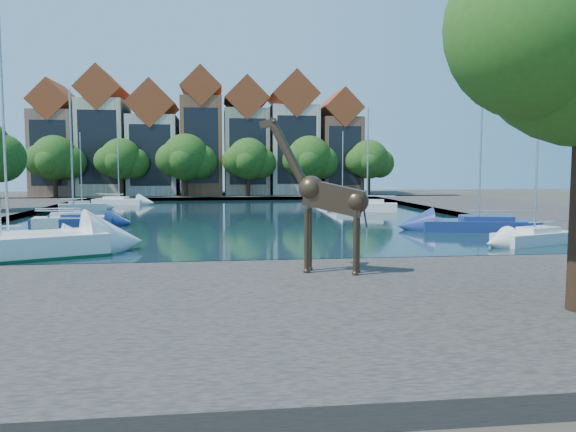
% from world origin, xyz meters
% --- Properties ---
extents(ground, '(160.00, 160.00, 0.00)m').
position_xyz_m(ground, '(0.00, 0.00, 0.00)').
color(ground, '#38332B').
rests_on(ground, ground).
extents(water_basin, '(38.00, 50.00, 0.08)m').
position_xyz_m(water_basin, '(0.00, 24.00, 0.04)').
color(water_basin, black).
rests_on(water_basin, ground).
extents(near_quay, '(50.00, 14.00, 0.50)m').
position_xyz_m(near_quay, '(0.00, -7.00, 0.25)').
color(near_quay, '#46403C').
rests_on(near_quay, ground).
extents(far_quay, '(60.00, 16.00, 0.50)m').
position_xyz_m(far_quay, '(0.00, 56.00, 0.25)').
color(far_quay, '#46403C').
rests_on(far_quay, ground).
extents(right_quay, '(14.00, 52.00, 0.50)m').
position_xyz_m(right_quay, '(25.00, 24.00, 0.25)').
color(right_quay, '#46403C').
rests_on(right_quay, ground).
extents(townhouse_west_end, '(5.44, 9.18, 14.93)m').
position_xyz_m(townhouse_west_end, '(-23.00, 55.99, 7.36)').
color(townhouse_west_end, '#8D624D').
rests_on(townhouse_west_end, far_quay).
extents(townhouse_west_mid, '(5.94, 9.18, 16.79)m').
position_xyz_m(townhouse_west_mid, '(-17.00, 55.99, 8.23)').
color(townhouse_west_mid, beige).
rests_on(townhouse_west_mid, far_quay).
extents(townhouse_west_inner, '(6.43, 9.18, 15.15)m').
position_xyz_m(townhouse_west_inner, '(-10.50, 55.99, 7.35)').
color(townhouse_west_inner, beige).
rests_on(townhouse_west_inner, far_quay).
extents(townhouse_center, '(5.44, 9.18, 16.93)m').
position_xyz_m(townhouse_center, '(-4.00, 55.99, 8.36)').
color(townhouse_center, brown).
rests_on(townhouse_center, far_quay).
extents(townhouse_east_inner, '(5.94, 9.18, 15.79)m').
position_xyz_m(townhouse_east_inner, '(2.00, 55.99, 7.73)').
color(townhouse_east_inner, tan).
rests_on(townhouse_east_inner, far_quay).
extents(townhouse_east_mid, '(6.43, 9.18, 16.65)m').
position_xyz_m(townhouse_east_mid, '(8.50, 55.99, 8.10)').
color(townhouse_east_mid, beige).
rests_on(townhouse_east_mid, far_quay).
extents(townhouse_east_end, '(5.44, 9.18, 14.43)m').
position_xyz_m(townhouse_east_end, '(15.00, 55.99, 7.11)').
color(townhouse_east_end, brown).
rests_on(townhouse_east_end, far_quay).
extents(far_tree_far_west, '(7.28, 5.60, 7.68)m').
position_xyz_m(far_tree_far_west, '(-21.90, 50.49, 5.18)').
color(far_tree_far_west, '#332114').
rests_on(far_tree_far_west, far_quay).
extents(far_tree_west, '(6.76, 5.20, 7.36)m').
position_xyz_m(far_tree_west, '(-13.91, 50.49, 5.08)').
color(far_tree_west, '#332114').
rests_on(far_tree_west, far_quay).
extents(far_tree_mid_west, '(7.80, 6.00, 8.00)m').
position_xyz_m(far_tree_mid_west, '(-5.89, 50.49, 5.29)').
color(far_tree_mid_west, '#332114').
rests_on(far_tree_mid_west, far_quay).
extents(far_tree_mid_east, '(7.02, 5.40, 7.52)m').
position_xyz_m(far_tree_mid_east, '(2.10, 50.49, 5.13)').
color(far_tree_mid_east, '#332114').
rests_on(far_tree_mid_east, far_quay).
extents(far_tree_east, '(7.54, 5.80, 7.84)m').
position_xyz_m(far_tree_east, '(10.11, 50.49, 5.24)').
color(far_tree_east, '#332114').
rests_on(far_tree_east, far_quay).
extents(far_tree_far_east, '(6.76, 5.20, 7.36)m').
position_xyz_m(far_tree_far_east, '(18.09, 50.49, 5.08)').
color(far_tree_far_east, '#332114').
rests_on(far_tree_far_east, far_quay).
extents(giraffe_statue, '(3.69, 1.80, 5.48)m').
position_xyz_m(giraffe_statue, '(1.82, -2.94, 3.19)').
color(giraffe_statue, '#3A2A1D').
rests_on(giraffe_statue, near_quay).
extents(sailboat_left_a, '(6.52, 4.40, 11.29)m').
position_xyz_m(sailboat_left_a, '(-12.00, 5.93, 0.65)').
color(sailboat_left_a, silver).
rests_on(sailboat_left_a, water_basin).
extents(sailboat_left_b, '(5.53, 1.95, 9.53)m').
position_xyz_m(sailboat_left_b, '(-12.00, 18.28, 0.56)').
color(sailboat_left_b, navy).
rests_on(sailboat_left_b, water_basin).
extents(sailboat_left_c, '(5.53, 2.67, 9.40)m').
position_xyz_m(sailboat_left_c, '(-12.00, 18.38, 0.62)').
color(sailboat_left_c, silver).
rests_on(sailboat_left_c, water_basin).
extents(sailboat_left_d, '(4.55, 2.68, 7.48)m').
position_xyz_m(sailboat_left_d, '(-15.00, 33.80, 0.56)').
color(sailboat_left_d, silver).
rests_on(sailboat_left_d, water_basin).
extents(sailboat_left_e, '(6.02, 3.51, 8.93)m').
position_xyz_m(sailboat_left_e, '(-12.87, 41.84, 0.56)').
color(sailboat_left_e, silver).
rests_on(sailboat_left_e, water_basin).
extents(sailboat_right_a, '(5.14, 3.22, 10.15)m').
position_xyz_m(sailboat_right_a, '(15.00, 5.82, 0.61)').
color(sailboat_right_a, silver).
rests_on(sailboat_right_a, water_basin).
extents(sailboat_right_b, '(7.68, 4.07, 11.80)m').
position_xyz_m(sailboat_right_b, '(15.00, 12.33, 0.62)').
color(sailboat_right_b, navy).
rests_on(sailboat_right_b, water_basin).
extents(sailboat_right_c, '(5.90, 3.59, 9.66)m').
position_xyz_m(sailboat_right_c, '(12.00, 28.98, 0.69)').
color(sailboat_right_c, silver).
rests_on(sailboat_right_c, water_basin).
extents(sailboat_right_d, '(4.99, 2.11, 8.16)m').
position_xyz_m(sailboat_right_d, '(12.00, 39.57, 0.58)').
color(sailboat_right_d, silver).
rests_on(sailboat_right_d, water_basin).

